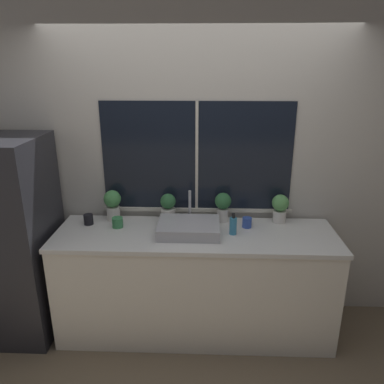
% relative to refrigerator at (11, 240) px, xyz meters
% --- Properties ---
extents(ground_plane, '(14.00, 14.00, 0.00)m').
position_rel_refrigerator_xyz_m(ground_plane, '(1.51, -0.29, -0.84)').
color(ground_plane, brown).
extents(wall_back, '(8.00, 0.09, 2.70)m').
position_rel_refrigerator_xyz_m(wall_back, '(1.51, 0.42, 0.51)').
color(wall_back, '#BCB7AD').
rests_on(wall_back, ground_plane).
extents(wall_left, '(0.06, 7.00, 2.70)m').
position_rel_refrigerator_xyz_m(wall_left, '(-0.60, 1.21, 0.51)').
color(wall_left, '#BCB7AD').
rests_on(wall_left, ground_plane).
extents(counter, '(2.27, 0.67, 0.92)m').
position_rel_refrigerator_xyz_m(counter, '(1.51, 0.03, -0.38)').
color(counter, silver).
rests_on(counter, ground_plane).
extents(refrigerator, '(0.64, 0.70, 1.69)m').
position_rel_refrigerator_xyz_m(refrigerator, '(0.00, 0.00, 0.00)').
color(refrigerator, '#232328').
rests_on(refrigerator, ground_plane).
extents(sink, '(0.49, 0.42, 0.29)m').
position_rel_refrigerator_xyz_m(sink, '(1.45, 0.04, 0.12)').
color(sink, '#ADADB2').
rests_on(sink, counter).
extents(potted_plant_far_left, '(0.15, 0.15, 0.27)m').
position_rel_refrigerator_xyz_m(potted_plant_far_left, '(0.78, 0.28, 0.22)').
color(potted_plant_far_left, silver).
rests_on(potted_plant_far_left, counter).
extents(potted_plant_center_left, '(0.13, 0.13, 0.24)m').
position_rel_refrigerator_xyz_m(potted_plant_center_left, '(1.26, 0.28, 0.20)').
color(potted_plant_center_left, silver).
rests_on(potted_plant_center_left, counter).
extents(potted_plant_center_right, '(0.14, 0.14, 0.26)m').
position_rel_refrigerator_xyz_m(potted_plant_center_right, '(1.73, 0.28, 0.23)').
color(potted_plant_center_right, silver).
rests_on(potted_plant_center_right, counter).
extents(potted_plant_far_right, '(0.14, 0.14, 0.25)m').
position_rel_refrigerator_xyz_m(potted_plant_far_right, '(2.22, 0.28, 0.21)').
color(potted_plant_far_right, silver).
rests_on(potted_plant_far_right, counter).
extents(soap_bottle, '(0.06, 0.06, 0.18)m').
position_rel_refrigerator_xyz_m(soap_bottle, '(1.81, 0.02, 0.15)').
color(soap_bottle, teal).
rests_on(soap_bottle, counter).
extents(mug_black, '(0.08, 0.08, 0.09)m').
position_rel_refrigerator_xyz_m(mug_black, '(0.60, 0.17, 0.12)').
color(mug_black, black).
rests_on(mug_black, counter).
extents(mug_blue, '(0.08, 0.08, 0.08)m').
position_rel_refrigerator_xyz_m(mug_blue, '(1.93, 0.16, 0.12)').
color(mug_blue, '#3351AD').
rests_on(mug_blue, counter).
extents(mug_green, '(0.09, 0.09, 0.08)m').
position_rel_refrigerator_xyz_m(mug_green, '(0.86, 0.12, 0.12)').
color(mug_green, '#38844C').
rests_on(mug_green, counter).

